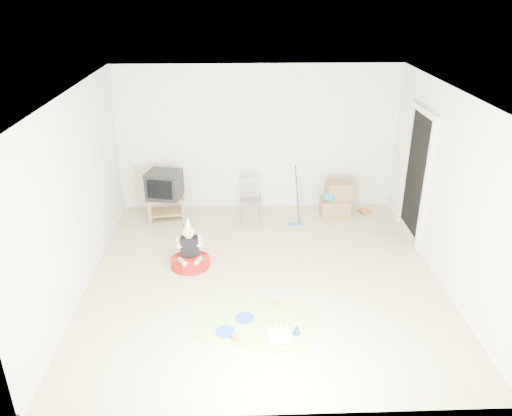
{
  "coord_description": "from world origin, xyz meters",
  "views": [
    {
      "loc": [
        -0.33,
        -6.08,
        3.89
      ],
      "look_at": [
        -0.1,
        0.4,
        0.9
      ],
      "focal_mm": 35.0,
      "sensor_mm": 36.0,
      "label": 1
    }
  ],
  "objects_px": {
    "seated_woman": "(190,257)",
    "birthday_cake": "(279,337)",
    "crt_tv": "(164,185)",
    "tv_stand": "(166,205)",
    "folding_chair": "(251,201)",
    "cardboard_boxes": "(336,200)"
  },
  "relations": [
    {
      "from": "crt_tv",
      "to": "birthday_cake",
      "type": "bearing_deg",
      "value": -49.37
    },
    {
      "from": "cardboard_boxes",
      "to": "seated_woman",
      "type": "bearing_deg",
      "value": -145.49
    },
    {
      "from": "folding_chair",
      "to": "cardboard_boxes",
      "type": "distance_m",
      "value": 1.54
    },
    {
      "from": "folding_chair",
      "to": "seated_woman",
      "type": "relative_size",
      "value": 0.97
    },
    {
      "from": "tv_stand",
      "to": "seated_woman",
      "type": "height_order",
      "value": "seated_woman"
    },
    {
      "from": "folding_chair",
      "to": "birthday_cake",
      "type": "distance_m",
      "value": 3.2
    },
    {
      "from": "seated_woman",
      "to": "birthday_cake",
      "type": "relative_size",
      "value": 2.83
    },
    {
      "from": "folding_chair",
      "to": "birthday_cake",
      "type": "height_order",
      "value": "folding_chair"
    },
    {
      "from": "tv_stand",
      "to": "cardboard_boxes",
      "type": "relative_size",
      "value": 1.07
    },
    {
      "from": "crt_tv",
      "to": "cardboard_boxes",
      "type": "relative_size",
      "value": 0.87
    },
    {
      "from": "tv_stand",
      "to": "birthday_cake",
      "type": "distance_m",
      "value": 3.81
    },
    {
      "from": "tv_stand",
      "to": "crt_tv",
      "type": "height_order",
      "value": "crt_tv"
    },
    {
      "from": "tv_stand",
      "to": "seated_woman",
      "type": "distance_m",
      "value": 1.79
    },
    {
      "from": "crt_tv",
      "to": "birthday_cake",
      "type": "relative_size",
      "value": 1.91
    },
    {
      "from": "cardboard_boxes",
      "to": "crt_tv",
      "type": "bearing_deg",
      "value": 179.83
    },
    {
      "from": "crt_tv",
      "to": "cardboard_boxes",
      "type": "xyz_separation_m",
      "value": [
        3.02,
        -0.01,
        -0.33
      ]
    },
    {
      "from": "tv_stand",
      "to": "crt_tv",
      "type": "relative_size",
      "value": 1.24
    },
    {
      "from": "crt_tv",
      "to": "birthday_cake",
      "type": "distance_m",
      "value": 3.85
    },
    {
      "from": "birthday_cake",
      "to": "crt_tv",
      "type": "bearing_deg",
      "value": 117.38
    },
    {
      "from": "tv_stand",
      "to": "cardboard_boxes",
      "type": "xyz_separation_m",
      "value": [
        3.02,
        -0.01,
        0.07
      ]
    },
    {
      "from": "cardboard_boxes",
      "to": "seated_woman",
      "type": "relative_size",
      "value": 0.78
    },
    {
      "from": "tv_stand",
      "to": "folding_chair",
      "type": "relative_size",
      "value": 0.86
    }
  ]
}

